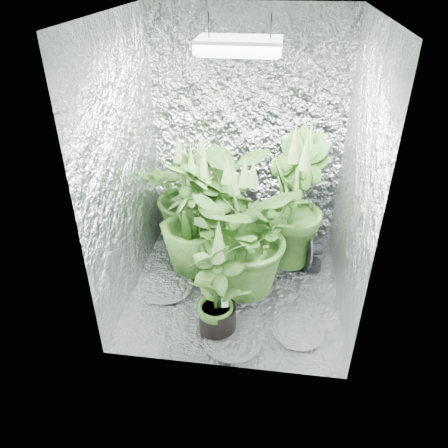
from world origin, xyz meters
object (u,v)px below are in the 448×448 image
at_px(grow_lamp, 239,46).
at_px(plant_a, 195,192).
at_px(plant_b, 227,222).
at_px(plant_d, 193,219).
at_px(plant_c, 291,204).
at_px(plant_f, 217,288).
at_px(plant_e, 239,233).
at_px(circulation_fan, 311,254).

relative_size(grow_lamp, plant_a, 0.46).
relative_size(plant_b, plant_d, 0.90).
bearing_deg(plant_a, plant_d, -81.34).
xyz_separation_m(plant_c, plant_f, (-0.47, -0.93, -0.17)).
height_order(grow_lamp, plant_b, grow_lamp).
distance_m(plant_a, plant_e, 0.79).
distance_m(plant_c, plant_d, 0.81).
bearing_deg(plant_f, plant_a, 108.05).
height_order(grow_lamp, plant_a, grow_lamp).
bearing_deg(circulation_fan, plant_a, 152.83).
bearing_deg(plant_c, plant_a, 167.17).
xyz_separation_m(plant_a, plant_f, (0.36, -1.12, -0.12)).
bearing_deg(grow_lamp, plant_f, -97.74).
height_order(plant_b, circulation_fan, plant_b).
bearing_deg(plant_a, circulation_fan, -16.39).
distance_m(plant_a, plant_b, 0.49).
bearing_deg(grow_lamp, plant_e, -49.47).
bearing_deg(plant_d, plant_e, -29.77).
distance_m(plant_e, plant_f, 0.50).
distance_m(plant_d, plant_e, 0.46).
bearing_deg(plant_b, grow_lamp, -69.74).
bearing_deg(plant_b, plant_c, 17.84).
height_order(plant_e, circulation_fan, plant_e).
bearing_deg(plant_a, plant_e, -54.68).
distance_m(plant_f, circulation_fan, 1.08).
bearing_deg(plant_d, circulation_fan, 7.04).
relative_size(plant_c, plant_e, 1.08).
bearing_deg(plant_c, grow_lamp, -133.34).
bearing_deg(circulation_fan, plant_c, 139.05).
bearing_deg(plant_b, plant_a, 133.60).
xyz_separation_m(plant_d, plant_e, (0.39, -0.23, 0.04)).
xyz_separation_m(plant_c, plant_e, (-0.38, -0.46, -0.02)).
relative_size(plant_b, plant_f, 1.12).
xyz_separation_m(plant_b, plant_e, (0.12, -0.30, 0.09)).
distance_m(grow_lamp, plant_e, 1.29).
xyz_separation_m(grow_lamp, circulation_fan, (0.60, 0.31, -1.67)).
bearing_deg(circulation_fan, plant_f, -139.90).
relative_size(plant_f, circulation_fan, 2.40).
xyz_separation_m(plant_f, circulation_fan, (0.66, 0.82, -0.24)).
xyz_separation_m(plant_e, plant_f, (-0.09, -0.47, -0.14)).
distance_m(grow_lamp, plant_a, 1.51).
xyz_separation_m(grow_lamp, plant_f, (-0.07, -0.50, -1.43)).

